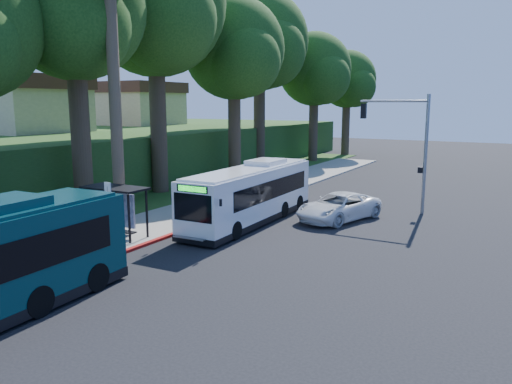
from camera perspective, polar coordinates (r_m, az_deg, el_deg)
The scene contains 16 objects.
ground at distance 23.57m, azimuth 2.03°, elevation -5.86°, with size 140.00×140.00×0.00m, color black.
sidewalk at distance 27.54m, azimuth -11.62°, elevation -3.58°, with size 4.50×70.00×0.12m, color gray.
red_curb at distance 23.18m, azimuth -13.77°, elevation -6.26°, with size 0.25×30.00×0.13m, color #9F1411.
grass_verge at distance 34.91m, azimuth -13.37°, elevation -0.79°, with size 8.00×70.00×0.06m, color #234719.
bus_shelter at distance 25.11m, azimuth -15.94°, elevation -1.01°, with size 3.20×1.51×2.55m.
stop_sign_pole at distance 22.29m, azimuth -16.49°, elevation -1.70°, with size 0.35×0.06×3.17m.
traffic_signal_pole at distance 30.93m, azimuth 17.04°, elevation 5.87°, with size 4.10×0.30×7.00m.
hillside_backdrop at distance 51.00m, azimuth -16.87°, elevation 5.17°, with size 24.00×60.00×8.80m.
tree_0 at distance 30.73m, azimuth -20.05°, elevation 18.37°, with size 8.40×8.00×15.70m.
tree_1 at distance 37.31m, azimuth -11.39°, elevation 19.58°, with size 10.50×10.00×18.26m.
tree_2 at distance 42.61m, azimuth -2.43°, elevation 15.51°, with size 8.82×8.40×15.12m.
tree_3 at distance 50.64m, azimuth 0.51°, elevation 16.38°, with size 10.08×9.60×17.28m.
tree_4 at distance 56.58m, azimuth 6.78°, elevation 13.37°, with size 8.40×8.00×14.14m.
tree_5 at distance 63.67m, azimuth 10.44°, elevation 12.23°, with size 7.35×7.00×12.86m.
white_bus at distance 27.39m, azimuth -0.50°, elevation -0.14°, with size 2.59×11.08×3.29m.
pickup at distance 28.34m, azimuth 9.43°, elevation -1.67°, with size 2.51×5.44×1.51m, color white.
Camera 1 is at (10.33, -20.16, 6.51)m, focal length 35.00 mm.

